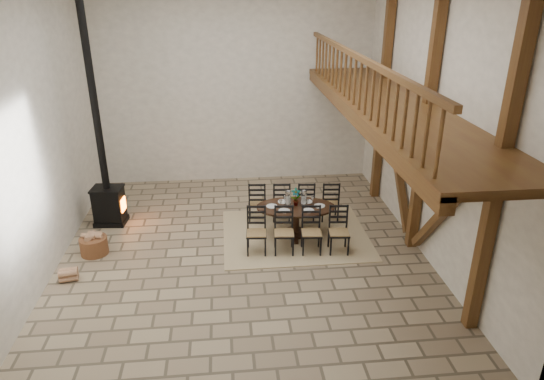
{
  "coord_description": "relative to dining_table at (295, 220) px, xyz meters",
  "views": [
    {
      "loc": [
        -0.29,
        -8.25,
        4.9
      ],
      "look_at": [
        0.6,
        0.4,
        1.16
      ],
      "focal_mm": 32.0,
      "sensor_mm": 36.0,
      "label": 1
    }
  ],
  "objects": [
    {
      "name": "wood_stove",
      "position": [
        -3.96,
        0.96,
        0.78
      ],
      "size": [
        0.71,
        0.57,
        5.0
      ],
      "rotation": [
        0.0,
        0.0,
        -0.11
      ],
      "color": "black",
      "rests_on": "ground"
    },
    {
      "name": "log_stack",
      "position": [
        -4.26,
        -1.26,
        -0.24
      ],
      "size": [
        0.35,
        0.26,
        0.22
      ],
      "rotation": [
        0.0,
        0.0,
        0.15
      ],
      "color": "tan",
      "rests_on": "ground"
    },
    {
      "name": "log_basket",
      "position": [
        -4.02,
        -0.35,
        -0.16
      ],
      "size": [
        0.53,
        0.53,
        0.44
      ],
      "rotation": [
        0.0,
        0.0,
        0.02
      ],
      "color": "brown",
      "rests_on": "ground"
    },
    {
      "name": "ground",
      "position": [
        -1.11,
        -0.66,
        -0.35
      ],
      "size": [
        8.0,
        8.0,
        0.0
      ],
      "primitive_type": "plane",
      "color": "#9C8868",
      "rests_on": "ground"
    },
    {
      "name": "rug",
      "position": [
        -0.0,
        -0.0,
        -0.34
      ],
      "size": [
        3.0,
        2.5,
        0.02
      ],
      "primitive_type": "cube",
      "color": "tan",
      "rests_on": "ground"
    },
    {
      "name": "dining_table",
      "position": [
        0.0,
        0.0,
        0.0
      ],
      "size": [
        2.14,
        1.96,
        1.04
      ],
      "rotation": [
        0.0,
        0.0,
        -0.09
      ],
      "color": "black",
      "rests_on": "ground"
    },
    {
      "name": "room_shell",
      "position": [
        0.08,
        -0.66,
        2.67
      ],
      "size": [
        7.02,
        8.02,
        5.01
      ],
      "color": "white",
      "rests_on": "ground"
    }
  ]
}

